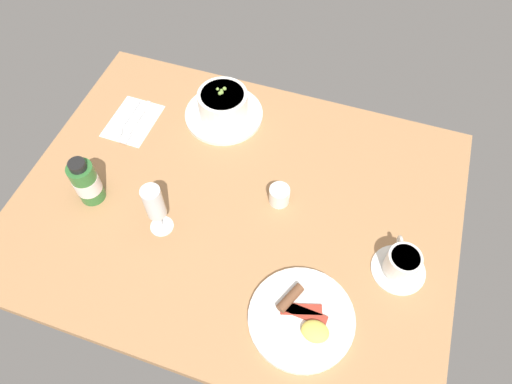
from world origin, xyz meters
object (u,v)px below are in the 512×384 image
object	(u,v)px
coffee_cup	(401,264)
wine_glass	(154,205)
cutlery_setting	(132,122)
creamer_jug	(280,195)
porridge_bowl	(223,106)
breakfast_plate	(302,318)
sauce_bottle_green	(86,182)

from	to	relation	value
coffee_cup	wine_glass	world-z (taller)	wine_glass
cutlery_setting	creamer_jug	bearing A→B (deg)	165.99
coffee_cup	creamer_jug	xyz separation A→B (cm)	(31.54, -9.26, -0.65)
creamer_jug	wine_glass	size ratio (longest dim) A/B	0.39
porridge_bowl	creamer_jug	world-z (taller)	porridge_bowl
coffee_cup	wine_glass	bearing A→B (deg)	7.04
porridge_bowl	coffee_cup	world-z (taller)	porridge_bowl
creamer_jug	breakfast_plate	bearing A→B (deg)	116.18
creamer_jug	sauce_bottle_green	size ratio (longest dim) A/B	0.44
cutlery_setting	wine_glass	size ratio (longest dim) A/B	1.08
porridge_bowl	cutlery_setting	distance (cm)	26.55
porridge_bowl	wine_glass	xyz separation A→B (cm)	(1.54, 38.77, 6.09)
porridge_bowl	creamer_jug	xyz separation A→B (cm)	(-23.51, 22.52, -1.49)
wine_glass	breakfast_plate	size ratio (longest dim) A/B	0.68
cutlery_setting	breakfast_plate	bearing A→B (deg)	147.11
coffee_cup	wine_glass	xyz separation A→B (cm)	(56.59, 6.99, 6.93)
coffee_cup	creamer_jug	world-z (taller)	coffee_cup
breakfast_plate	creamer_jug	bearing A→B (deg)	-63.82
creamer_jug	porridge_bowl	bearing A→B (deg)	-43.78
sauce_bottle_green	wine_glass	bearing A→B (deg)	172.95
cutlery_setting	creamer_jug	world-z (taller)	creamer_jug
coffee_cup	breakfast_plate	size ratio (longest dim) A/B	0.55
porridge_bowl	creamer_jug	distance (cm)	32.59
wine_glass	breakfast_plate	distance (cm)	41.35
cutlery_setting	creamer_jug	size ratio (longest dim) A/B	2.77
cutlery_setting	wine_glass	bearing A→B (deg)	128.64
porridge_bowl	cutlery_setting	size ratio (longest dim) A/B	1.31
cutlery_setting	sauce_bottle_green	world-z (taller)	sauce_bottle_green
coffee_cup	sauce_bottle_green	distance (cm)	77.06
creamer_jug	sauce_bottle_green	world-z (taller)	sauce_bottle_green
creamer_jug	breakfast_plate	size ratio (longest dim) A/B	0.26
cutlery_setting	sauce_bottle_green	bearing A→B (deg)	94.88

